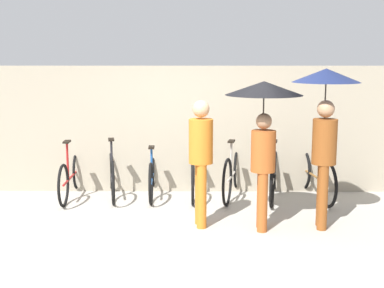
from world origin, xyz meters
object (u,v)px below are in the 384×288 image
parked_bicycle_0 (71,175)px  parked_bicycle_4 (233,173)px  parked_bicycle_3 (192,174)px  parked_bicycle_5 (274,175)px  parked_bicycle_2 (152,175)px  parked_bicycle_6 (314,175)px  pedestrian_center (264,113)px  pedestrian_leading (201,153)px  pedestrian_trailing (325,108)px  parked_bicycle_1 (112,174)px

parked_bicycle_0 → parked_bicycle_4: size_ratio=0.97×
parked_bicycle_3 → parked_bicycle_5: size_ratio=0.97×
parked_bicycle_2 → parked_bicycle_6: bearing=-93.9°
parked_bicycle_0 → parked_bicycle_4: parked_bicycle_4 is taller
parked_bicycle_0 → pedestrian_center: size_ratio=0.89×
pedestrian_leading → pedestrian_trailing: (1.62, 0.02, 0.60)m
parked_bicycle_0 → parked_bicycle_2: size_ratio=1.05×
parked_bicycle_4 → pedestrian_leading: bearing=173.3°
pedestrian_center → pedestrian_trailing: 0.82m
parked_bicycle_1 → parked_bicycle_4: parked_bicycle_4 is taller
parked_bicycle_6 → pedestrian_trailing: size_ratio=0.85×
parked_bicycle_2 → pedestrian_leading: 1.83m
parked_bicycle_2 → parked_bicycle_4: 1.31m
parked_bicycle_1 → pedestrian_leading: pedestrian_leading is taller
parked_bicycle_0 → parked_bicycle_6: size_ratio=0.96×
parked_bicycle_5 → parked_bicycle_2: bearing=97.8°
parked_bicycle_5 → pedestrian_center: bearing=176.5°
pedestrian_leading → parked_bicycle_6: bearing=30.6°
parked_bicycle_3 → parked_bicycle_5: bearing=-95.8°
parked_bicycle_5 → pedestrian_trailing: bearing=-151.9°
parked_bicycle_0 → parked_bicycle_6: (3.91, 0.01, 0.02)m
parked_bicycle_2 → pedestrian_leading: pedestrian_leading is taller
parked_bicycle_1 → pedestrian_center: size_ratio=0.84×
parked_bicycle_0 → parked_bicycle_3: 1.96m
parked_bicycle_3 → parked_bicycle_6: (1.96, -0.10, 0.01)m
parked_bicycle_6 → pedestrian_trailing: pedestrian_trailing is taller
parked_bicycle_2 → pedestrian_trailing: (2.40, -1.50, 1.25)m
parked_bicycle_2 → parked_bicycle_3: parked_bicycle_3 is taller
parked_bicycle_0 → parked_bicycle_2: 1.31m
pedestrian_center → parked_bicycle_1: bearing=149.0°
parked_bicycle_6 → parked_bicycle_2: bearing=79.9°
parked_bicycle_3 → pedestrian_trailing: size_ratio=0.82×
parked_bicycle_2 → pedestrian_trailing: 3.09m
parked_bicycle_4 → pedestrian_trailing: pedestrian_trailing is taller
parked_bicycle_6 → pedestrian_leading: size_ratio=1.06×
parked_bicycle_1 → parked_bicycle_5: parked_bicycle_5 is taller
parked_bicycle_1 → pedestrian_leading: bearing=-146.9°
parked_bicycle_1 → parked_bicycle_2: parked_bicycle_1 is taller
parked_bicycle_4 → parked_bicycle_6: 1.30m
parked_bicycle_1 → pedestrian_leading: 2.15m
parked_bicycle_6 → pedestrian_trailing: 1.89m
parked_bicycle_5 → pedestrian_trailing: 1.91m
parked_bicycle_2 → parked_bicycle_1: bearing=91.2°
parked_bicycle_1 → parked_bicycle_4: 1.96m
parked_bicycle_0 → parked_bicycle_6: 3.91m
parked_bicycle_0 → parked_bicycle_2: (1.30, 0.09, -0.01)m
parked_bicycle_4 → pedestrian_trailing: 2.19m
parked_bicycle_3 → pedestrian_center: bearing=-150.4°
parked_bicycle_5 → pedestrian_leading: (-1.18, -1.42, 0.62)m
parked_bicycle_4 → parked_bicycle_6: size_ratio=0.99×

